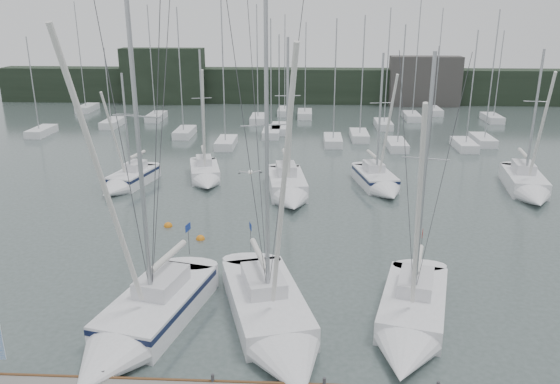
% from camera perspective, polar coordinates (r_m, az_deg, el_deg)
% --- Properties ---
extents(ground, '(160.00, 160.00, 0.00)m').
position_cam_1_polar(ground, '(24.22, -0.53, -14.24)').
color(ground, '#404E4B').
rests_on(ground, ground).
extents(far_treeline, '(90.00, 4.00, 5.00)m').
position_cam_1_polar(far_treeline, '(83.05, 2.06, 11.05)').
color(far_treeline, black).
rests_on(far_treeline, ground).
extents(far_building_left, '(12.00, 3.00, 8.00)m').
position_cam_1_polar(far_building_left, '(83.62, -12.09, 11.75)').
color(far_building_left, black).
rests_on(far_building_left, ground).
extents(far_building_right, '(10.00, 3.00, 7.00)m').
position_cam_1_polar(far_building_right, '(82.65, 14.87, 11.13)').
color(far_building_right, '#413F3C').
rests_on(far_building_right, ground).
extents(mast_forest, '(55.14, 24.45, 14.84)m').
position_cam_1_polar(mast_forest, '(64.04, 1.65, 7.05)').
color(mast_forest, silver).
rests_on(mast_forest, ground).
extents(sailboat_near_left, '(4.99, 9.72, 15.52)m').
position_cam_1_polar(sailboat_near_left, '(24.03, -14.71, -13.47)').
color(sailboat_near_left, silver).
rests_on(sailboat_near_left, ground).
extents(sailboat_near_center, '(5.64, 10.37, 14.94)m').
position_cam_1_polar(sailboat_near_center, '(23.31, -0.36, -14.14)').
color(sailboat_near_center, silver).
rests_on(sailboat_near_center, ground).
extents(sailboat_near_right, '(4.80, 9.01, 12.56)m').
position_cam_1_polar(sailboat_near_right, '(24.23, 13.41, -13.39)').
color(sailboat_near_right, silver).
rests_on(sailboat_near_right, ground).
extents(sailboat_mid_a, '(3.63, 6.88, 9.43)m').
position_cam_1_polar(sailboat_mid_a, '(43.82, -15.83, 1.04)').
color(sailboat_mid_a, silver).
rests_on(sailboat_mid_a, ground).
extents(sailboat_mid_b, '(3.68, 6.89, 11.01)m').
position_cam_1_polar(sailboat_mid_b, '(44.09, -7.78, 1.67)').
color(sailboat_mid_b, silver).
rests_on(sailboat_mid_b, ground).
extents(sailboat_mid_c, '(3.65, 8.30, 12.19)m').
position_cam_1_polar(sailboat_mid_c, '(39.86, 0.91, 0.19)').
color(sailboat_mid_c, silver).
rests_on(sailboat_mid_c, ground).
extents(sailboat_mid_d, '(3.69, 7.34, 10.97)m').
position_cam_1_polar(sailboat_mid_d, '(42.44, 10.38, 0.92)').
color(sailboat_mid_d, silver).
rests_on(sailboat_mid_d, ground).
extents(sailboat_mid_e, '(3.70, 8.55, 11.34)m').
position_cam_1_polar(sailboat_mid_e, '(44.68, 24.49, 0.44)').
color(sailboat_mid_e, silver).
rests_on(sailboat_mid_e, ground).
extents(buoy_a, '(0.54, 0.54, 0.54)m').
position_cam_1_polar(buoy_a, '(33.32, -8.32, -4.90)').
color(buoy_a, orange).
rests_on(buoy_a, ground).
extents(buoy_c, '(0.55, 0.55, 0.55)m').
position_cam_1_polar(buoy_c, '(35.61, -11.61, -3.53)').
color(buoy_c, orange).
rests_on(buoy_c, ground).
extents(seagull, '(0.92, 0.43, 0.18)m').
position_cam_1_polar(seagull, '(23.04, -3.13, 2.08)').
color(seagull, white).
rests_on(seagull, ground).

